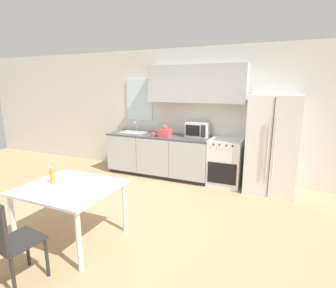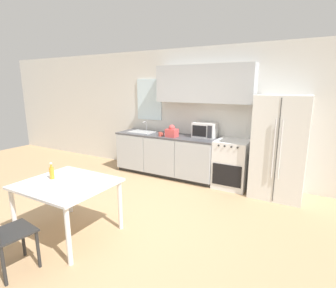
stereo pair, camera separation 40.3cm
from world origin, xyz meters
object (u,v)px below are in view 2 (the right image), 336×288
refrigerator (280,147)px  coffee_mug (161,134)px  microwave (205,130)px  dining_chair_near (0,228)px  oven_range (232,164)px  dining_table (67,189)px  drink_bottle (52,172)px

refrigerator → coffee_mug: bearing=-175.3°
microwave → dining_chair_near: size_ratio=0.49×
oven_range → microwave: size_ratio=2.01×
microwave → dining_table: bearing=-104.7°
drink_bottle → dining_chair_near: bearing=-70.0°
oven_range → refrigerator: refrigerator is taller
oven_range → refrigerator: bearing=-2.1°
refrigerator → drink_bottle: (-2.48, -2.68, -0.08)m
drink_bottle → microwave: bearing=70.2°
dining_table → dining_chair_near: bearing=-87.4°
dining_chair_near → drink_bottle: drink_bottle is taller
coffee_mug → dining_table: 2.52m
oven_range → drink_bottle: bearing=-121.3°
dining_chair_near → drink_bottle: 0.97m
oven_range → refrigerator: size_ratio=0.52×
refrigerator → dining_chair_near: (-2.16, -3.55, -0.35)m
microwave → refrigerator: bearing=-6.2°
microwave → dining_chair_near: 3.81m
oven_range → dining_table: oven_range is taller
microwave → dining_table: 2.97m
coffee_mug → drink_bottle: 2.51m
oven_range → microwave: (-0.63, 0.13, 0.59)m
refrigerator → coffee_mug: (-2.30, -0.19, 0.05)m
microwave → dining_table: size_ratio=0.41×
coffee_mug → dining_table: coffee_mug is taller
refrigerator → dining_chair_near: bearing=-121.3°
coffee_mug → drink_bottle: (-0.18, -2.50, -0.13)m
drink_bottle → oven_range: bearing=58.7°
oven_range → drink_bottle: size_ratio=4.12×
refrigerator → microwave: (-1.45, 0.16, 0.16)m
refrigerator → dining_table: 3.48m
refrigerator → coffee_mug: refrigerator is taller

